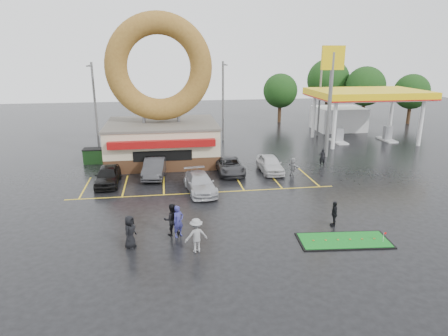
{
  "coord_description": "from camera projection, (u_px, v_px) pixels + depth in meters",
  "views": [
    {
      "loc": [
        -2.74,
        -24.41,
        10.2
      ],
      "look_at": [
        1.29,
        2.25,
        2.2
      ],
      "focal_mm": 32.0,
      "sensor_mm": 36.0,
      "label": 1
    }
  ],
  "objects": [
    {
      "name": "putting_green",
      "position": [
        344.0,
        240.0,
        22.14
      ],
      "size": [
        5.23,
        2.62,
        0.63
      ],
      "color": "black",
      "rests_on": "ground"
    },
    {
      "name": "dumpster",
      "position": [
        94.0,
        156.0,
        37.33
      ],
      "size": [
        1.83,
        1.25,
        1.3
      ],
      "primitive_type": "cube",
      "rotation": [
        0.0,
        0.0,
        -0.03
      ],
      "color": "#1B4319",
      "rests_on": "ground"
    },
    {
      "name": "tree_far_d",
      "position": [
        280.0,
        91.0,
        57.48
      ],
      "size": [
        4.9,
        4.9,
        7.0
      ],
      "color": "#332114",
      "rests_on": "ground"
    },
    {
      "name": "car_white",
      "position": [
        270.0,
        164.0,
        34.47
      ],
      "size": [
        1.78,
        4.36,
        1.48
      ],
      "primitive_type": "imported",
      "rotation": [
        0.0,
        0.0,
        0.01
      ],
      "color": "silver",
      "rests_on": "ground"
    },
    {
      "name": "car_silver",
      "position": [
        200.0,
        183.0,
        29.63
      ],
      "size": [
        2.45,
        4.94,
        1.38
      ],
      "primitive_type": "imported",
      "rotation": [
        0.0,
        0.0,
        0.11
      ],
      "color": "#B1B1B7",
      "rests_on": "ground"
    },
    {
      "name": "tree_far_b",
      "position": [
        412.0,
        92.0,
        56.27
      ],
      "size": [
        4.9,
        4.9,
        7.0
      ],
      "color": "#332114",
      "rests_on": "ground"
    },
    {
      "name": "person_cameraman",
      "position": [
        334.0,
        214.0,
        23.89
      ],
      "size": [
        0.57,
        0.98,
        1.56
      ],
      "primitive_type": "imported",
      "rotation": [
        0.0,
        0.0,
        -1.79
      ],
      "color": "black",
      "rests_on": "ground"
    },
    {
      "name": "streetlight_right",
      "position": [
        320.0,
        97.0,
        48.14
      ],
      "size": [
        0.4,
        2.21,
        9.0
      ],
      "color": "slate",
      "rests_on": "ground"
    },
    {
      "name": "car_dgrey",
      "position": [
        155.0,
        167.0,
        33.27
      ],
      "size": [
        2.16,
        4.92,
        1.57
      ],
      "primitive_type": "imported",
      "rotation": [
        0.0,
        0.0,
        -0.11
      ],
      "color": "#2C2C2E",
      "rests_on": "ground"
    },
    {
      "name": "person_bystander",
      "position": [
        130.0,
        232.0,
        21.21
      ],
      "size": [
        0.9,
        1.05,
        1.82
      ],
      "primitive_type": "imported",
      "rotation": [
        0.0,
        0.0,
        1.14
      ],
      "color": "black",
      "rests_on": "ground"
    },
    {
      "name": "tree_far_a",
      "position": [
        365.0,
        86.0,
        57.12
      ],
      "size": [
        5.6,
        5.6,
        8.0
      ],
      "color": "#332114",
      "rests_on": "ground"
    },
    {
      "name": "person_blue",
      "position": [
        178.0,
        221.0,
        22.47
      ],
      "size": [
        0.8,
        0.74,
        1.85
      ],
      "primitive_type": "imported",
      "rotation": [
        0.0,
        0.0,
        0.6
      ],
      "color": "navy",
      "rests_on": "ground"
    },
    {
      "name": "ground",
      "position": [
        210.0,
        210.0,
        26.43
      ],
      "size": [
        120.0,
        120.0,
        0.0
      ],
      "primitive_type": "plane",
      "color": "black",
      "rests_on": "ground"
    },
    {
      "name": "car_black",
      "position": [
        108.0,
        176.0,
        31.24
      ],
      "size": [
        1.79,
        4.42,
        1.5
      ],
      "primitive_type": "imported",
      "rotation": [
        0.0,
        0.0,
        -0.0
      ],
      "color": "black",
      "rests_on": "ground"
    },
    {
      "name": "person_blackjkt",
      "position": [
        172.0,
        219.0,
        22.69
      ],
      "size": [
        1.02,
        0.85,
        1.87
      ],
      "primitive_type": "imported",
      "rotation": [
        0.0,
        0.0,
        3.31
      ],
      "color": "black",
      "rests_on": "ground"
    },
    {
      "name": "streetlight_mid",
      "position": [
        223.0,
        99.0,
        45.47
      ],
      "size": [
        0.4,
        2.21,
        9.0
      ],
      "color": "slate",
      "rests_on": "ground"
    },
    {
      "name": "gas_station",
      "position": [
        354.0,
        106.0,
        48.09
      ],
      "size": [
        12.3,
        13.65,
        5.9
      ],
      "color": "silver",
      "rests_on": "ground"
    },
    {
      "name": "streetlight_left",
      "position": [
        95.0,
        103.0,
        42.52
      ],
      "size": [
        0.4,
        2.21,
        9.0
      ],
      "color": "slate",
      "rests_on": "ground"
    },
    {
      "name": "person_walker_near",
      "position": [
        293.0,
        167.0,
        33.55
      ],
      "size": [
        0.95,
        1.48,
        1.53
      ],
      "primitive_type": "imported",
      "rotation": [
        0.0,
        0.0,
        1.95
      ],
      "color": "gray",
      "rests_on": "ground"
    },
    {
      "name": "donut_shop",
      "position": [
        161.0,
        114.0,
        37.03
      ],
      "size": [
        10.2,
        8.7,
        13.5
      ],
      "color": "#472B19",
      "rests_on": "ground"
    },
    {
      "name": "person_hoodie",
      "position": [
        196.0,
        235.0,
        20.75
      ],
      "size": [
        1.33,
        0.94,
        1.87
      ],
      "primitive_type": "imported",
      "rotation": [
        0.0,
        0.0,
        3.36
      ],
      "color": "gray",
      "rests_on": "ground"
    },
    {
      "name": "tree_far_c",
      "position": [
        328.0,
        80.0,
        60.15
      ],
      "size": [
        6.3,
        6.3,
        9.0
      ],
      "color": "#332114",
      "rests_on": "ground"
    },
    {
      "name": "car_grey",
      "position": [
        229.0,
        166.0,
        34.2
      ],
      "size": [
        2.27,
        4.76,
        1.31
      ],
      "primitive_type": "imported",
      "rotation": [
        0.0,
        0.0,
        0.02
      ],
      "color": "#2F2E31",
      "rests_on": "ground"
    },
    {
      "name": "shell_sign",
      "position": [
        331.0,
        81.0,
        37.57
      ],
      "size": [
        2.2,
        0.36,
        10.6
      ],
      "color": "slate",
      "rests_on": "ground"
    },
    {
      "name": "person_walker_far",
      "position": [
        322.0,
        157.0,
        36.43
      ],
      "size": [
        0.65,
        0.5,
        1.58
      ],
      "primitive_type": "imported",
      "rotation": [
        0.0,
        0.0,
        2.9
      ],
      "color": "black",
      "rests_on": "ground"
    }
  ]
}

